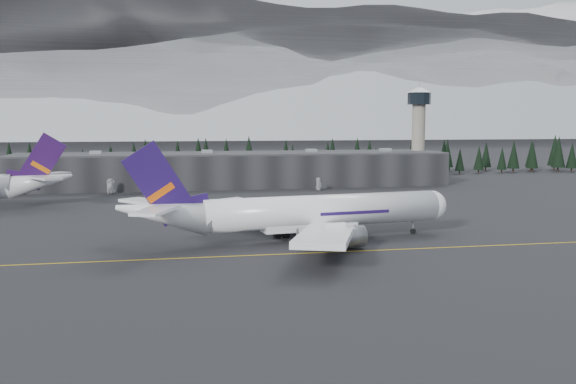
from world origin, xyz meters
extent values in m
plane|color=black|center=(0.00, 0.00, 0.00)|extent=(1400.00, 1400.00, 0.00)
cube|color=gold|center=(0.00, -2.00, 0.01)|extent=(400.00, 0.40, 0.02)
cube|color=black|center=(0.00, 125.00, 6.00)|extent=(160.00, 30.00, 12.00)
cube|color=#333335|center=(0.00, 125.00, 12.30)|extent=(160.00, 30.00, 0.60)
cylinder|color=gray|center=(75.00, 128.00, 16.00)|extent=(5.20, 5.20, 32.00)
cylinder|color=black|center=(75.00, 128.00, 33.25)|extent=(9.20, 9.20, 4.50)
cone|color=silver|center=(75.00, 128.00, 36.70)|extent=(10.00, 10.00, 2.00)
cube|color=black|center=(0.00, 162.00, 7.50)|extent=(360.00, 20.00, 15.00)
cylinder|color=white|center=(5.75, 10.70, 6.02)|extent=(50.77, 13.49, 6.57)
sphere|color=white|center=(30.68, 14.19, 6.02)|extent=(6.57, 6.57, 6.57)
cone|color=white|center=(-26.77, 6.15, 7.01)|extent=(19.12, 9.05, 9.51)
cube|color=white|center=(-3.11, 26.59, 4.27)|extent=(25.10, 29.96, 2.81)
cylinder|color=gray|center=(4.23, 21.54, 2.41)|extent=(7.62, 5.11, 4.16)
cube|color=white|center=(1.60, -7.01, 4.27)|extent=(18.73, 31.81, 2.81)
cylinder|color=gray|center=(7.26, -0.14, 2.41)|extent=(7.62, 5.11, 4.16)
cube|color=#21104C|center=(-27.31, 6.07, 12.59)|extent=(13.81, 2.46, 16.30)
cube|color=#DC550C|center=(-27.10, 6.10, 10.95)|extent=(5.37, 1.35, 4.01)
cube|color=white|center=(-29.85, 12.35, 8.54)|extent=(11.29, 12.52, 0.55)
cube|color=white|center=(-28.03, -0.66, 8.54)|extent=(9.08, 13.01, 0.55)
cylinder|color=black|center=(26.34, 13.58, 1.64)|extent=(0.55, 0.55, 3.28)
cylinder|color=black|center=(-2.52, 14.52, 1.64)|extent=(0.55, 0.55, 3.28)
cylinder|color=black|center=(-1.16, 4.76, 1.64)|extent=(0.55, 0.55, 3.28)
cone|color=silver|center=(-60.99, 77.35, 7.15)|extent=(18.96, 7.24, 9.71)
cube|color=#290E42|center=(-60.43, 77.36, 12.85)|extent=(14.17, 0.96, 16.65)
cube|color=#CD5E0C|center=(-60.66, 77.35, 11.18)|extent=(5.47, 0.78, 4.10)
cube|color=silver|center=(-58.57, 70.71, 8.72)|extent=(10.73, 13.11, 0.56)
cube|color=silver|center=(-58.95, 84.11, 8.72)|extent=(10.27, 13.21, 0.56)
imported|color=silver|center=(-43.81, 106.88, 0.71)|extent=(4.17, 5.65, 1.43)
imported|color=silver|center=(27.70, 103.23, 0.78)|extent=(4.94, 3.20, 1.56)
camera|label=1|loc=(-26.93, -115.55, 24.18)|focal=40.00mm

